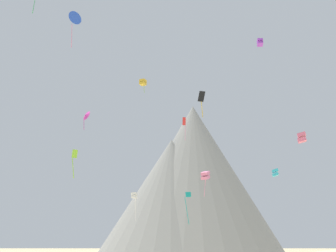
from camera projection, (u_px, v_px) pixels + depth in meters
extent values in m
cone|color=gray|center=(194.00, 175.00, 126.97)|extent=(61.85, 61.85, 47.52)
cone|color=gray|center=(172.00, 194.00, 120.50)|extent=(60.23, 60.23, 34.41)
cube|color=pink|center=(205.00, 177.00, 69.93)|extent=(1.78, 1.82, 0.96)
cube|color=pink|center=(205.00, 173.00, 70.14)|extent=(1.78, 1.82, 0.96)
cylinder|color=pink|center=(205.00, 188.00, 69.40)|extent=(0.37, 0.39, 3.09)
cube|color=black|center=(201.00, 96.00, 50.48)|extent=(1.04, 0.29, 1.61)
cylinder|color=gold|center=(202.00, 109.00, 49.97)|extent=(0.24, 0.34, 2.06)
cube|color=red|center=(184.00, 121.00, 77.16)|extent=(0.68, 0.83, 1.63)
cylinder|color=pink|center=(185.00, 133.00, 76.49)|extent=(0.13, 0.21, 3.12)
cube|color=#8CD133|center=(75.00, 154.00, 43.64)|extent=(0.68, 0.24, 0.99)
cylinder|color=#8CD133|center=(73.00, 168.00, 43.18)|extent=(0.32, 0.36, 2.25)
cone|color=#D1339E|center=(86.00, 115.00, 74.45)|extent=(2.01, 2.04, 1.92)
cylinder|color=#D1339E|center=(84.00, 125.00, 73.89)|extent=(0.22, 0.14, 1.99)
cylinder|color=green|center=(34.00, 4.00, 61.19)|extent=(0.18, 0.29, 3.26)
cube|color=#E5668C|center=(302.00, 140.00, 54.41)|extent=(1.47, 1.41, 0.73)
cube|color=#E5668C|center=(301.00, 135.00, 54.62)|extent=(1.47, 1.41, 0.73)
cube|color=#33BCDB|center=(275.00, 175.00, 60.51)|extent=(1.14, 1.07, 0.66)
cube|color=#33BCDB|center=(275.00, 171.00, 60.69)|extent=(1.14, 1.07, 0.66)
cube|color=white|center=(134.00, 197.00, 63.82)|extent=(1.01, 1.01, 0.39)
cube|color=white|center=(134.00, 194.00, 63.96)|extent=(1.01, 1.01, 0.39)
cylinder|color=white|center=(135.00, 209.00, 63.24)|extent=(0.16, 0.10, 3.63)
cube|color=gold|center=(143.00, 84.00, 89.59)|extent=(1.74, 1.73, 0.63)
cube|color=gold|center=(143.00, 81.00, 89.78)|extent=(1.74, 1.73, 0.63)
cylinder|color=#8CD133|center=(144.00, 89.00, 89.21)|extent=(0.24, 0.36, 2.04)
cube|color=purple|center=(260.00, 44.00, 58.53)|extent=(0.85, 0.92, 0.60)
cube|color=purple|center=(260.00, 41.00, 58.67)|extent=(0.85, 0.92, 0.60)
cone|color=blue|center=(75.00, 18.00, 57.98)|extent=(1.77, 1.65, 2.11)
cylinder|color=pink|center=(72.00, 36.00, 57.14)|extent=(0.19, 0.36, 3.75)
cube|color=teal|center=(188.00, 195.00, 56.17)|extent=(0.82, 0.15, 0.77)
cylinder|color=teal|center=(187.00, 211.00, 55.51)|extent=(0.64, 0.38, 3.81)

